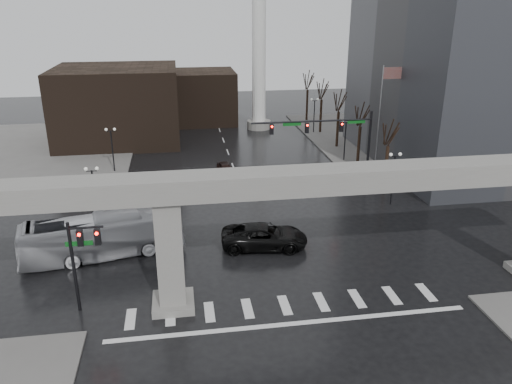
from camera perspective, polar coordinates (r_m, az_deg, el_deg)
ground at (r=33.41m, az=2.95°, el=-11.84°), size 160.00×160.00×0.00m
sidewalk_ne at (r=73.32m, az=17.34°, el=5.76°), size 28.00×36.00×0.15m
sidewalk_nw at (r=68.90m, az=-25.52°, el=3.71°), size 28.00×36.00×0.15m
elevated_guideway at (r=30.52m, az=5.51°, el=-0.67°), size 48.00×2.60×8.70m
building_far_left at (r=71.11m, az=-15.47°, el=9.59°), size 16.00×14.00×10.00m
building_far_mid at (r=80.78m, az=-6.09°, el=10.78°), size 10.00×10.00×8.00m
smokestack at (r=74.57m, az=0.34°, el=17.30°), size 3.60×3.60×30.00m
signal_mast_arm at (r=50.14m, az=8.81°, el=6.55°), size 12.12×0.43×8.00m
signal_left_pole at (r=31.86m, az=-19.36°, el=-6.41°), size 2.30×0.30×6.00m
flagpole_assembly at (r=54.87m, az=14.27°, el=9.22°), size 2.06×0.12×12.00m
lamp_right_0 at (r=48.09m, az=15.49°, el=2.48°), size 1.22×0.32×5.11m
lamp_right_1 at (r=60.57m, az=10.19°, el=6.65°), size 1.22×0.32×5.11m
lamp_right_2 at (r=73.60m, az=6.69°, el=9.35°), size 1.22×0.32×5.11m
lamp_left_0 at (r=44.57m, az=-18.09°, el=0.74°), size 1.22×0.32×5.11m
lamp_left_1 at (r=57.82m, az=-16.17°, el=5.47°), size 1.22×0.32×5.11m
lamp_left_2 at (r=71.35m, az=-14.95°, el=8.42°), size 1.22×0.32×5.11m
tree_right_0 at (r=52.19m, az=14.70°, el=3.20°), size 1.09×1.58×7.50m
tree_right_1 at (r=59.27m, az=11.71°, el=5.61°), size 1.09×1.61×7.67m
tree_right_2 at (r=66.56m, az=9.35°, el=7.49°), size 1.10×1.63×7.85m
tree_right_3 at (r=74.00m, az=7.45°, el=8.99°), size 1.11×1.66×8.02m
tree_right_4 at (r=81.54m, az=5.88°, el=10.20°), size 1.12×1.69×8.19m
pickup_truck at (r=39.07m, az=0.97°, el=-5.09°), size 7.05×3.94×1.86m
city_bus at (r=39.19m, az=-17.11°, el=-4.82°), size 12.24×5.20×3.32m
far_car at (r=55.81m, az=-3.51°, el=2.68°), size 1.95×3.88×1.27m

